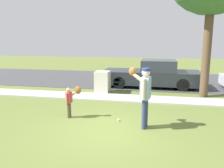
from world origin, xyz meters
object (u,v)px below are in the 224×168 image
at_px(person_child, 71,97).
at_px(utility_cabinet, 103,82).
at_px(person_adult, 144,91).
at_px(parked_pickup_dark, 152,75).
at_px(baseball, 119,120).

distance_m(person_child, utility_cabinet, 3.72).
height_order(person_adult, parked_pickup_dark, person_adult).
xyz_separation_m(baseball, utility_cabinet, (-1.43, 3.76, 0.49)).
xyz_separation_m(person_adult, parked_pickup_dark, (0.11, 6.07, -0.43)).
height_order(person_child, baseball, person_child).
bearing_deg(person_adult, baseball, -15.97).
xyz_separation_m(person_adult, utility_cabinet, (-2.24, 4.14, -0.57)).
height_order(person_child, parked_pickup_dark, parked_pickup_dark).
height_order(person_adult, utility_cabinet, person_adult).
bearing_deg(person_adult, person_child, -0.54).
bearing_deg(parked_pickup_dark, utility_cabinet, 39.36).
bearing_deg(utility_cabinet, person_adult, -61.65).
distance_m(person_adult, baseball, 1.39).
bearing_deg(baseball, utility_cabinet, 110.85).
relative_size(utility_cabinet, parked_pickup_dark, 0.20).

